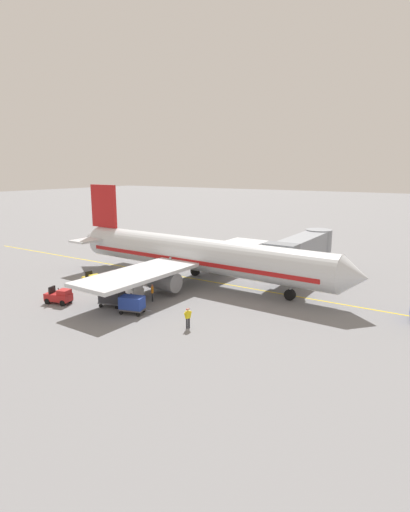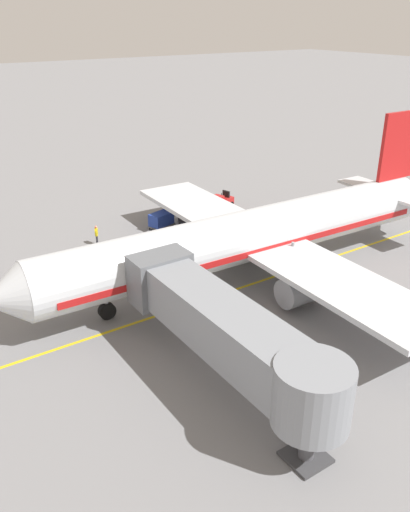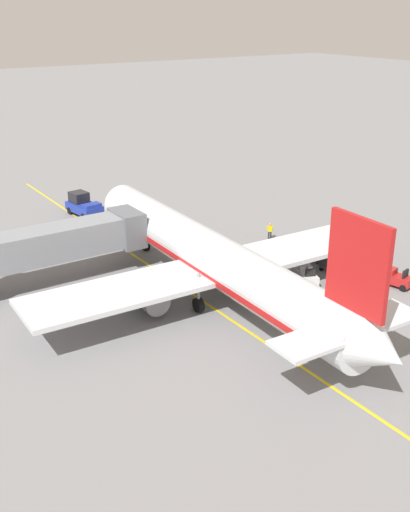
% 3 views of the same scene
% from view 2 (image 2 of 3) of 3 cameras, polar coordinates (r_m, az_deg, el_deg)
% --- Properties ---
extents(ground_plane, '(400.00, 400.00, 0.00)m').
position_cam_2_polar(ground_plane, '(38.12, 5.69, -2.87)').
color(ground_plane, slate).
extents(gate_lead_in_line, '(0.24, 80.00, 0.01)m').
position_cam_2_polar(gate_lead_in_line, '(38.12, 5.69, -2.86)').
color(gate_lead_in_line, gold).
rests_on(gate_lead_in_line, ground).
extents(parked_airliner, '(30.15, 37.29, 10.63)m').
position_cam_2_polar(parked_airliner, '(37.80, 5.32, 2.24)').
color(parked_airliner, silver).
rests_on(parked_airliner, ground).
extents(jet_bridge, '(15.30, 3.50, 4.98)m').
position_cam_2_polar(jet_bridge, '(26.24, 2.27, -7.91)').
color(jet_bridge, gray).
rests_on(jet_bridge, ground).
extents(baggage_tug_lead, '(1.71, 2.69, 1.62)m').
position_cam_2_polar(baggage_tug_lead, '(49.18, 7.29, 4.50)').
color(baggage_tug_lead, gold).
rests_on(baggage_tug_lead, ground).
extents(baggage_tug_trailing, '(1.81, 2.72, 1.62)m').
position_cam_2_polar(baggage_tug_trailing, '(52.38, 1.76, 5.97)').
color(baggage_tug_trailing, '#B21E1E').
rests_on(baggage_tug_trailing, ground).
extents(baggage_tug_spare, '(2.05, 2.77, 1.62)m').
position_cam_2_polar(baggage_tug_spare, '(45.71, 1.45, 3.09)').
color(baggage_tug_spare, silver).
rests_on(baggage_tug_spare, ground).
extents(baggage_cart_front, '(1.86, 2.98, 1.58)m').
position_cam_2_polar(baggage_cart_front, '(47.01, -4.78, 3.95)').
color(baggage_cart_front, '#4C4C51').
rests_on(baggage_cart_front, ground).
extents(baggage_cart_second_in_train, '(1.86, 2.98, 1.58)m').
position_cam_2_polar(baggage_cart_second_in_train, '(48.12, -1.56, 4.53)').
color(baggage_cart_second_in_train, '#4C4C51').
rests_on(baggage_cart_second_in_train, ground).
extents(ground_crew_wing_walker, '(0.62, 0.52, 1.69)m').
position_cam_2_polar(ground_crew_wing_walker, '(44.42, -1.55, 2.76)').
color(ground_crew_wing_walker, '#232328').
rests_on(ground_crew_wing_walker, ground).
extents(ground_crew_loader, '(0.69, 0.39, 1.69)m').
position_cam_2_polar(ground_crew_loader, '(44.67, -11.72, 2.36)').
color(ground_crew_loader, '#232328').
rests_on(ground_crew_loader, ground).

